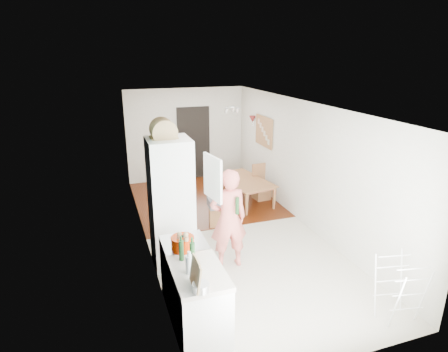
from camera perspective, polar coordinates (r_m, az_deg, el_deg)
room_shell at (r=7.04m, az=0.82°, el=0.64°), size 3.20×7.00×2.50m
floor at (r=7.51m, az=0.78°, el=-8.48°), size 3.20×7.00×0.01m
wood_floor_overlay at (r=9.12m, az=-3.13°, el=-3.45°), size 3.20×3.30×0.01m
sage_wall_panel at (r=4.63m, az=-9.43°, el=-1.40°), size 0.02×3.00×1.30m
tile_splashback at (r=4.43m, az=-7.64°, el=-12.26°), size 0.02×1.90×0.50m
doorway_recess at (r=10.37m, az=-4.63°, el=4.99°), size 0.90×0.04×2.00m
base_cabinet at (r=4.88m, az=-3.80°, el=-19.06°), size 0.60×0.90×0.86m
worktop at (r=4.62m, az=-3.93°, el=-14.53°), size 0.62×0.92×0.06m
range_cooker at (r=5.48m, az=-5.93°, el=-14.39°), size 0.60×0.60×0.88m
cooker_top at (r=5.24m, az=-6.10°, el=-10.16°), size 0.60×0.60×0.04m
fridge_housing at (r=6.08m, az=-8.05°, el=-4.25°), size 0.66×0.66×2.15m
fridge_door at (r=5.77m, az=-1.74°, el=-0.27°), size 0.14×0.56×0.70m
fridge_interior at (r=5.97m, az=-5.34°, el=0.30°), size 0.02×0.52×0.66m
pinboard at (r=9.25m, az=6.14°, el=6.78°), size 0.03×0.90×0.70m
pinboard_frame at (r=9.24m, az=6.06°, el=6.78°), size 0.00×0.94×0.74m
wall_sconce at (r=9.78m, az=4.36°, el=8.66°), size 0.18×0.18×0.16m
person at (r=5.99m, az=0.69°, el=-5.26°), size 0.75×0.51×1.98m
dining_table at (r=8.88m, az=3.20°, el=-2.46°), size 0.96×1.45×0.47m
dining_chair at (r=9.00m, az=5.77°, el=-0.98°), size 0.38×0.38×0.85m
stool at (r=7.69m, az=-1.02°, el=-6.07°), size 0.39×0.39×0.42m
grey_drape at (r=7.55m, az=-0.94°, el=-4.08°), size 0.42×0.42×0.17m
drying_rack at (r=5.59m, az=25.13°, el=-15.50°), size 0.52×0.49×0.88m
bread_bin at (r=5.80m, az=-9.24°, el=6.81°), size 0.47×0.45×0.21m
red_casserole at (r=5.01m, az=-6.33°, el=-10.14°), size 0.33×0.33×0.18m
steel_pan at (r=4.25m, az=-3.57°, el=-16.57°), size 0.19×0.19×0.09m
held_bottle at (r=5.83m, az=2.02°, el=-4.52°), size 0.06×0.06×0.28m
bottle_a at (r=4.76m, az=-6.51°, el=-11.20°), size 0.07×0.07×0.27m
bottle_b at (r=4.67m, az=-4.84°, el=-11.65°), size 0.07×0.07×0.28m
bottle_c at (r=4.51m, az=-5.29°, el=-13.29°), size 0.10×0.10×0.23m
pepper_mill_front at (r=4.97m, az=-6.77°, el=-10.20°), size 0.07×0.07×0.21m
pepper_mill_back at (r=4.91m, az=-5.79°, el=-10.45°), size 0.08×0.08×0.23m
chopping_boards at (r=4.22m, az=-4.35°, el=-14.71°), size 0.08×0.26×0.35m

